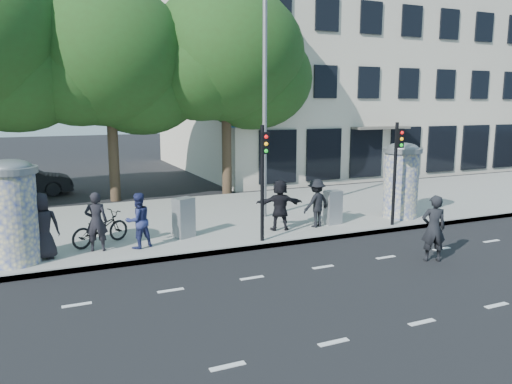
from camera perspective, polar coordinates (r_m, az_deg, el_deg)
name	(u,v)px	position (r m, az deg, el deg)	size (l,w,h in m)	color
ground	(355,285)	(11.99, 11.24, -10.38)	(120.00, 120.00, 0.00)	black
sidewalk	(235,216)	(18.34, -2.37, -2.76)	(40.00, 8.00, 0.15)	gray
curb	(285,243)	(14.85, 3.31, -5.87)	(40.00, 0.10, 0.16)	slate
lane_dash_near	(422,322)	(10.42, 18.43, -13.95)	(32.00, 0.12, 0.01)	silver
lane_dash_far	(323,267)	(13.09, 7.68, -8.50)	(32.00, 0.12, 0.01)	silver
ad_column_left	(12,210)	(13.88, -26.13, -1.82)	(1.36, 1.36, 2.65)	beige
ad_column_right	(401,178)	(18.35, 16.24, 1.50)	(1.36, 1.36, 2.65)	beige
traffic_pole_near	(263,171)	(14.36, 0.82, 2.39)	(0.22, 0.31, 3.40)	black
traffic_pole_far	(396,163)	(16.93, 15.75, 3.20)	(0.22, 0.31, 3.40)	black
street_lamp	(266,84)	(17.41, 1.10, 12.20)	(0.25, 0.93, 8.00)	slate
tree_near_left	(109,56)	(22.12, -16.49, 14.66)	(6.80, 6.80, 8.97)	#38281C
tree_center	(226,54)	(22.99, -3.48, 15.47)	(7.00, 7.00, 9.30)	#38281C
building	(332,75)	(34.58, 8.72, 13.05)	(20.30, 15.85, 12.00)	beige
ped_a	(42,226)	(14.03, -23.26, -3.61)	(0.86, 0.56, 1.76)	black
ped_b	(96,222)	(14.30, -17.80, -3.25)	(0.60, 0.40, 1.65)	black
ped_c	(138,221)	(14.31, -13.31, -3.19)	(0.76, 0.59, 1.57)	navy
ped_d	(316,203)	(16.41, 6.92, -1.28)	(1.02, 0.59, 1.58)	black
ped_f	(280,205)	(15.89, 2.75, -1.49)	(1.52, 0.54, 1.63)	black
man_road	(433,228)	(14.05, 19.62, -3.93)	(0.65, 0.43, 1.79)	black
bicycle	(100,228)	(14.98, -17.37, -4.00)	(1.81, 0.63, 0.95)	black
cabinet_left	(184,218)	(15.22, -8.25, -2.92)	(0.58, 0.42, 1.21)	gray
cabinet_right	(333,207)	(16.93, 8.76, -1.73)	(0.54, 0.39, 1.13)	gray
car_mid	(24,181)	(24.92, -24.99, 1.13)	(4.11, 1.43, 1.36)	black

